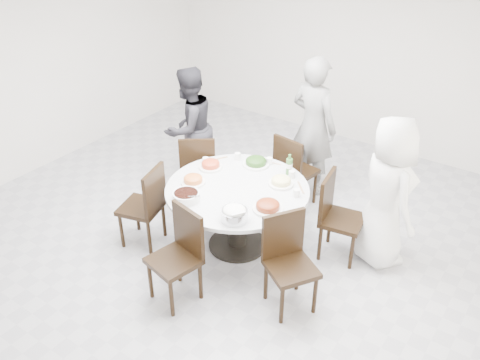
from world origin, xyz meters
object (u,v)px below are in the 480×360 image
Objects in this scene: chair_s at (174,259)px; chair_se at (291,266)px; diner_middle at (313,126)px; chair_nw at (199,167)px; rice_bowl at (234,215)px; diner_left at (189,128)px; chair_n at (297,170)px; chair_sw at (141,206)px; diner_right at (387,193)px; dining_table at (237,217)px; beverage_bottle at (289,164)px; soup_bowl at (186,196)px; chair_ne at (343,218)px.

chair_s and chair_se have the same top height.
chair_se is 2.23m from diner_middle.
chair_nw and chair_se have the same top height.
rice_bowl is (0.25, -2.03, -0.08)m from diner_middle.
chair_s is at bearing 41.23° from diner_left.
chair_nw is at bearing 141.94° from rice_bowl.
chair_n is 1.19m from chair_nw.
chair_sw is (-0.99, -1.65, 0.00)m from chair_n.
diner_right is at bearing 170.98° from chair_n.
rice_bowl is (0.33, 0.52, 0.33)m from chair_s.
chair_n is (0.09, 1.12, 0.10)m from dining_table.
beverage_bottle is at bearing 87.33° from diner_left.
rice_bowl reaches higher than soup_bowl.
chair_sw is (0.02, -1.01, 0.00)m from chair_nw.
diner_middle is 6.90× the size of rice_bowl.
chair_sw is at bearing 68.61° from chair_n.
chair_nw is 1.60m from rice_bowl.
chair_s is at bearing 84.29° from chair_nw.
chair_n is at bearing 85.47° from dining_table.
diner_left is at bearing 23.01° from chair_n.
chair_sw reaches higher than rice_bowl.
diner_right is (1.34, 0.70, 0.44)m from dining_table.
rice_bowl is (1.62, -1.27, 0.02)m from diner_left.
rice_bowl is at bearing 104.85° from chair_nw.
soup_bowl is (-0.28, -0.48, 0.42)m from dining_table.
rice_bowl is at bearing 107.42° from chair_n.
chair_s is (0.90, -1.48, 0.00)m from chair_nw.
chair_s is 0.67m from soup_bowl.
diner_middle is (-0.93, 1.04, 0.41)m from chair_ne.
soup_bowl is (-1.27, -0.98, 0.32)m from chair_ne.
diner_left is at bearing 37.94° from diner_right.
chair_nw is 1.74m from chair_s.
rice_bowl is at bearing -88.87° from beverage_bottle.
beverage_bottle is (0.31, 1.56, 0.39)m from chair_s.
chair_se is at bearing 1.76° from rice_bowl.
chair_sw is 1.00m from chair_s.
chair_se is at bearing 76.85° from chair_sw.
chair_se is (0.94, -0.47, 0.10)m from dining_table.
soup_bowl is (-1.22, -0.01, 0.32)m from chair_se.
diner_right reaches higher than chair_n.
diner_middle is at bearing 56.01° from chair_se.
chair_ne is 0.97m from chair_se.
chair_ne is at bearing 26.77° from dining_table.
rice_bowl is 1.05m from beverage_bottle.
chair_se is (0.85, -1.59, 0.00)m from chair_n.
chair_s is 1.00× the size of chair_se.
diner_right is (0.40, 1.17, 0.34)m from chair_se.
rice_bowl is (1.23, -0.96, 0.33)m from chair_nw.
chair_se is 0.54× the size of diner_middle.
diner_middle is at bearing 6.45° from diner_right.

